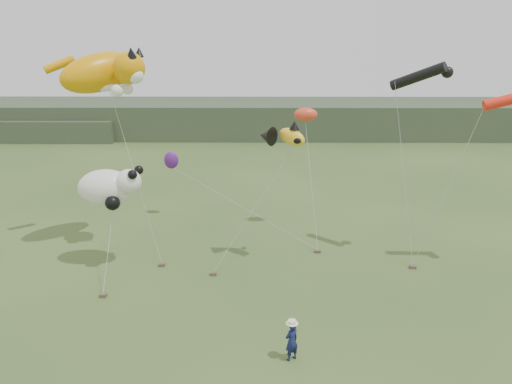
% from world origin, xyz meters
% --- Properties ---
extents(ground, '(120.00, 120.00, 0.00)m').
position_xyz_m(ground, '(0.00, 0.00, 0.00)').
color(ground, '#385123').
rests_on(ground, ground).
extents(headland, '(90.00, 13.00, 4.00)m').
position_xyz_m(headland, '(-3.11, 44.69, 1.92)').
color(headland, '#2D3D28').
rests_on(headland, ground).
extents(festival_attendant, '(0.67, 0.63, 1.54)m').
position_xyz_m(festival_attendant, '(0.53, -1.96, 0.77)').
color(festival_attendant, '#131B49').
rests_on(festival_attendant, ground).
extents(sandbag_anchors, '(15.42, 5.35, 0.16)m').
position_xyz_m(sandbag_anchors, '(-1.33, 5.43, 0.08)').
color(sandbag_anchors, brown).
rests_on(sandbag_anchors, ground).
extents(cat_kite, '(5.82, 4.57, 2.77)m').
position_xyz_m(cat_kite, '(-8.69, 8.86, 9.71)').
color(cat_kite, orange).
rests_on(cat_kite, ground).
extents(fish_kite, '(2.72, 1.76, 1.37)m').
position_xyz_m(fish_kite, '(0.49, 6.80, 6.73)').
color(fish_kite, yellow).
rests_on(fish_kite, ground).
extents(tube_kites, '(6.92, 3.58, 2.27)m').
position_xyz_m(tube_kites, '(9.50, 6.93, 9.17)').
color(tube_kites, black).
rests_on(tube_kites, ground).
extents(panda_kite, '(3.34, 2.16, 2.08)m').
position_xyz_m(panda_kite, '(-8.22, 6.29, 4.19)').
color(panda_kite, white).
rests_on(panda_kite, ground).
extents(misc_kites, '(9.66, 2.75, 4.25)m').
position_xyz_m(misc_kites, '(-1.51, 12.71, 5.71)').
color(misc_kites, red).
rests_on(misc_kites, ground).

